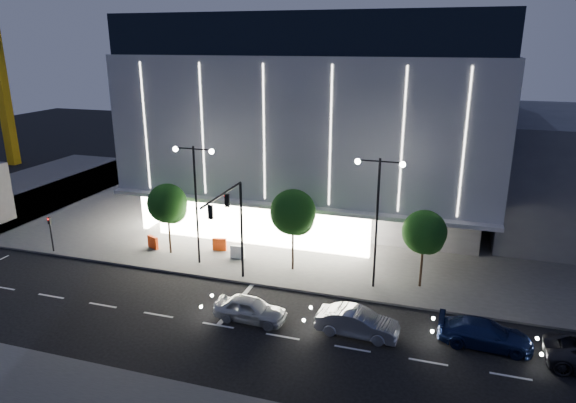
{
  "coord_description": "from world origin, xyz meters",
  "views": [
    {
      "loc": [
        13.95,
        -25.65,
        16.0
      ],
      "look_at": [
        3.38,
        7.81,
        5.0
      ],
      "focal_mm": 32.0,
      "sensor_mm": 36.0,
      "label": 1
    }
  ],
  "objects_px": {
    "traffic_mast": "(232,217)",
    "tree_left": "(168,205)",
    "car_third": "(485,334)",
    "barrier_d": "(238,252)",
    "street_lamp_east": "(378,205)",
    "car_lead": "(250,309)",
    "barrier_a": "(153,242)",
    "street_lamp_west": "(195,188)",
    "ped_signal_far": "(51,230)",
    "car_second": "(357,323)",
    "tree_mid": "(293,215)",
    "tree_right": "(424,234)",
    "barrier_c": "(220,244)"
  },
  "relations": [
    {
      "from": "traffic_mast",
      "to": "tree_left",
      "type": "xyz_separation_m",
      "value": [
        -6.97,
        3.68,
        -0.99
      ]
    },
    {
      "from": "street_lamp_east",
      "to": "tree_mid",
      "type": "relative_size",
      "value": 1.46
    },
    {
      "from": "tree_mid",
      "to": "car_third",
      "type": "relative_size",
      "value": 1.23
    },
    {
      "from": "car_second",
      "to": "barrier_c",
      "type": "height_order",
      "value": "car_second"
    },
    {
      "from": "traffic_mast",
      "to": "barrier_a",
      "type": "distance_m",
      "value": 10.65
    },
    {
      "from": "car_third",
      "to": "barrier_a",
      "type": "relative_size",
      "value": 4.53
    },
    {
      "from": "tree_right",
      "to": "barrier_c",
      "type": "distance_m",
      "value": 15.97
    },
    {
      "from": "traffic_mast",
      "to": "street_lamp_west",
      "type": "bearing_deg",
      "value": 146.35
    },
    {
      "from": "street_lamp_east",
      "to": "tree_right",
      "type": "distance_m",
      "value": 3.81
    },
    {
      "from": "ped_signal_far",
      "to": "car_second",
      "type": "bearing_deg",
      "value": -10.25
    },
    {
      "from": "traffic_mast",
      "to": "tree_left",
      "type": "height_order",
      "value": "traffic_mast"
    },
    {
      "from": "traffic_mast",
      "to": "street_lamp_west",
      "type": "height_order",
      "value": "street_lamp_west"
    },
    {
      "from": "traffic_mast",
      "to": "barrier_a",
      "type": "relative_size",
      "value": 6.43
    },
    {
      "from": "tree_left",
      "to": "tree_mid",
      "type": "xyz_separation_m",
      "value": [
        10.0,
        0.0,
        0.3
      ]
    },
    {
      "from": "car_third",
      "to": "car_lead",
      "type": "bearing_deg",
      "value": 97.49
    },
    {
      "from": "traffic_mast",
      "to": "car_lead",
      "type": "height_order",
      "value": "traffic_mast"
    },
    {
      "from": "traffic_mast",
      "to": "barrier_d",
      "type": "height_order",
      "value": "traffic_mast"
    },
    {
      "from": "car_lead",
      "to": "barrier_a",
      "type": "bearing_deg",
      "value": 57.8
    },
    {
      "from": "street_lamp_east",
      "to": "car_second",
      "type": "bearing_deg",
      "value": -90.21
    },
    {
      "from": "tree_left",
      "to": "barrier_a",
      "type": "xyz_separation_m",
      "value": [
        -1.84,
        0.39,
        -3.38
      ]
    },
    {
      "from": "car_third",
      "to": "tree_right",
      "type": "bearing_deg",
      "value": 33.88
    },
    {
      "from": "ped_signal_far",
      "to": "car_second",
      "type": "height_order",
      "value": "ped_signal_far"
    },
    {
      "from": "car_third",
      "to": "barrier_d",
      "type": "height_order",
      "value": "car_third"
    },
    {
      "from": "street_lamp_west",
      "to": "tree_mid",
      "type": "height_order",
      "value": "street_lamp_west"
    },
    {
      "from": "tree_left",
      "to": "barrier_d",
      "type": "bearing_deg",
      "value": 6.21
    },
    {
      "from": "car_lead",
      "to": "barrier_c",
      "type": "distance_m",
      "value": 10.86
    },
    {
      "from": "barrier_a",
      "to": "barrier_c",
      "type": "xyz_separation_m",
      "value": [
        5.27,
        1.18,
        0.0
      ]
    },
    {
      "from": "tree_right",
      "to": "car_third",
      "type": "bearing_deg",
      "value": -57.67
    },
    {
      "from": "street_lamp_east",
      "to": "car_second",
      "type": "relative_size",
      "value": 1.93
    },
    {
      "from": "car_second",
      "to": "ped_signal_far",
      "type": "bearing_deg",
      "value": 82.92
    },
    {
      "from": "car_third",
      "to": "tree_mid",
      "type": "bearing_deg",
      "value": 66.4
    },
    {
      "from": "car_lead",
      "to": "barrier_c",
      "type": "bearing_deg",
      "value": 36.49
    },
    {
      "from": "ped_signal_far",
      "to": "tree_left",
      "type": "distance_m",
      "value": 9.61
    },
    {
      "from": "street_lamp_east",
      "to": "car_second",
      "type": "height_order",
      "value": "street_lamp_east"
    },
    {
      "from": "street_lamp_east",
      "to": "tree_mid",
      "type": "distance_m",
      "value": 6.27
    },
    {
      "from": "traffic_mast",
      "to": "tree_mid",
      "type": "xyz_separation_m",
      "value": [
        3.03,
        3.68,
        -0.69
      ]
    },
    {
      "from": "car_second",
      "to": "barrier_a",
      "type": "distance_m",
      "value": 19.28
    },
    {
      "from": "street_lamp_east",
      "to": "tree_mid",
      "type": "height_order",
      "value": "street_lamp_east"
    },
    {
      "from": "street_lamp_east",
      "to": "barrier_d",
      "type": "relative_size",
      "value": 8.18
    },
    {
      "from": "ped_signal_far",
      "to": "tree_mid",
      "type": "bearing_deg",
      "value": 7.55
    },
    {
      "from": "street_lamp_east",
      "to": "barrier_c",
      "type": "xyz_separation_m",
      "value": [
        -12.54,
        2.59,
        -5.31
      ]
    },
    {
      "from": "traffic_mast",
      "to": "car_third",
      "type": "relative_size",
      "value": 1.42
    },
    {
      "from": "traffic_mast",
      "to": "street_lamp_east",
      "type": "bearing_deg",
      "value": 16.48
    },
    {
      "from": "street_lamp_east",
      "to": "tree_right",
      "type": "xyz_separation_m",
      "value": [
        3.03,
        1.02,
        -2.07
      ]
    },
    {
      "from": "car_lead",
      "to": "ped_signal_far",
      "type": "bearing_deg",
      "value": 77.42
    },
    {
      "from": "tree_mid",
      "to": "barrier_a",
      "type": "distance_m",
      "value": 12.4
    },
    {
      "from": "ped_signal_far",
      "to": "car_second",
      "type": "distance_m",
      "value": 25.41
    },
    {
      "from": "street_lamp_west",
      "to": "barrier_a",
      "type": "relative_size",
      "value": 8.18
    },
    {
      "from": "traffic_mast",
      "to": "car_third",
      "type": "xyz_separation_m",
      "value": [
        15.83,
        -2.33,
        -4.3
      ]
    },
    {
      "from": "tree_right",
      "to": "car_lead",
      "type": "xyz_separation_m",
      "value": [
        -9.43,
        -7.39,
        -3.14
      ]
    }
  ]
}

